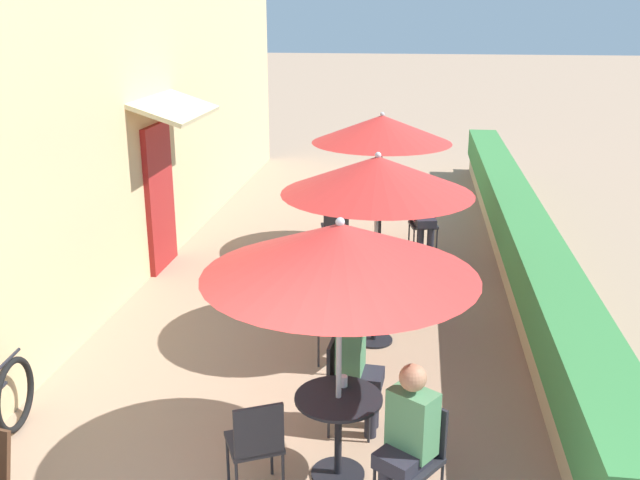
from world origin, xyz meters
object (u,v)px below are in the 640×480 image
(patio_table_mid, at_px, (374,301))
(cafe_chair_mid_right, at_px, (348,322))
(cafe_chair_near_left, at_px, (415,450))
(cafe_chair_far_left, at_px, (335,224))
(cafe_chair_mid_left, at_px, (397,279))
(patio_table_far, at_px, (379,223))
(patio_umbrella_mid, at_px, (378,175))
(seated_patron_far_right, at_px, (424,211))
(seated_patron_near_left, at_px, (408,436))
(patio_umbrella_near, at_px, (340,250))
(cafe_chair_far_right, at_px, (422,219))
(patio_umbrella_far, at_px, (382,129))
(coffee_cup_mid, at_px, (360,279))
(cafe_chair_near_right, at_px, (344,377))
(cafe_chair_near_back, at_px, (256,441))
(coffee_cup_near, at_px, (343,381))
(patio_table_near, at_px, (338,422))
(coffee_cup_far, at_px, (391,205))
(seated_patron_near_right, at_px, (357,361))

(patio_table_mid, height_order, cafe_chair_mid_right, cafe_chair_mid_right)
(cafe_chair_near_left, xyz_separation_m, cafe_chair_far_left, (-1.25, 5.71, 0.00))
(cafe_chair_far_left, bearing_deg, cafe_chair_near_left, -90.10)
(cafe_chair_mid_left, relative_size, patio_table_far, 1.20)
(patio_umbrella_mid, relative_size, seated_patron_far_right, 1.76)
(seated_patron_near_left, bearing_deg, cafe_chair_mid_left, -52.75)
(patio_umbrella_near, xyz_separation_m, cafe_chair_far_right, (0.68, 5.83, -1.43))
(cafe_chair_mid_right, height_order, cafe_chair_far_right, same)
(patio_table_mid, bearing_deg, patio_umbrella_far, 92.10)
(coffee_cup_mid, relative_size, patio_umbrella_far, 0.04)
(cafe_chair_near_right, distance_m, cafe_chair_far_left, 4.73)
(patio_table_far, bearing_deg, cafe_chair_near_back, -95.81)
(cafe_chair_near_left, relative_size, cafe_chair_far_left, 1.00)
(cafe_chair_mid_left, bearing_deg, cafe_chair_near_left, 29.92)
(seated_patron_near_left, height_order, cafe_chair_mid_right, seated_patron_near_left)
(cafe_chair_near_left, bearing_deg, coffee_cup_near, -5.76)
(patio_table_near, height_order, seated_patron_near_left, seated_patron_near_left)
(cafe_chair_far_left, relative_size, coffee_cup_far, 9.67)
(patio_umbrella_mid, distance_m, cafe_chair_mid_left, 1.59)
(patio_table_near, bearing_deg, cafe_chair_near_back, -147.96)
(patio_table_near, distance_m, cafe_chair_far_right, 5.87)
(seated_patron_near_left, relative_size, seated_patron_near_right, 1.00)
(cafe_chair_mid_right, height_order, seated_patron_far_right, seated_patron_far_right)
(coffee_cup_near, bearing_deg, patio_table_far, 90.00)
(patio_table_near, relative_size, cafe_chair_far_left, 0.83)
(cafe_chair_near_left, distance_m, seated_patron_far_right, 6.05)
(coffee_cup_mid, bearing_deg, cafe_chair_near_left, -77.07)
(patio_table_near, height_order, coffee_cup_near, coffee_cup_near)
(patio_table_near, height_order, patio_umbrella_mid, patio_umbrella_mid)
(seated_patron_near_left, bearing_deg, seated_patron_near_right, -32.93)
(seated_patron_near_left, distance_m, coffee_cup_near, 0.80)
(seated_patron_near_right, distance_m, coffee_cup_mid, 1.81)
(seated_patron_near_left, distance_m, cafe_chair_far_left, 5.92)
(cafe_chair_near_left, height_order, cafe_chair_near_back, same)
(coffee_cup_mid, xyz_separation_m, coffee_cup_far, (0.22, 3.18, 0.00))
(coffee_cup_near, height_order, patio_umbrella_mid, patio_umbrella_mid)
(seated_patron_near_right, bearing_deg, patio_table_far, -174.93)
(cafe_chair_far_left, bearing_deg, patio_umbrella_mid, -87.39)
(cafe_chair_near_right, bearing_deg, seated_patron_near_right, 90.00)
(cafe_chair_near_left, bearing_deg, patio_table_near, 6.32)
(patio_umbrella_near, xyz_separation_m, cafe_chair_near_left, (0.61, -0.33, -1.43))
(patio_umbrella_mid, bearing_deg, seated_patron_near_left, -81.90)
(patio_umbrella_mid, distance_m, patio_table_far, 3.41)
(patio_table_far, bearing_deg, seated_patron_near_right, -89.21)
(patio_table_mid, xyz_separation_m, cafe_chair_far_left, (-0.77, 2.86, 0.02))
(cafe_chair_near_left, xyz_separation_m, cafe_chair_near_right, (-0.64, 1.02, 0.00))
(patio_umbrella_near, distance_m, coffee_cup_near, 1.19)
(patio_table_far, bearing_deg, cafe_chair_near_left, -84.28)
(patio_table_near, distance_m, coffee_cup_far, 5.67)
(seated_patron_near_left, relative_size, patio_umbrella_far, 0.57)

